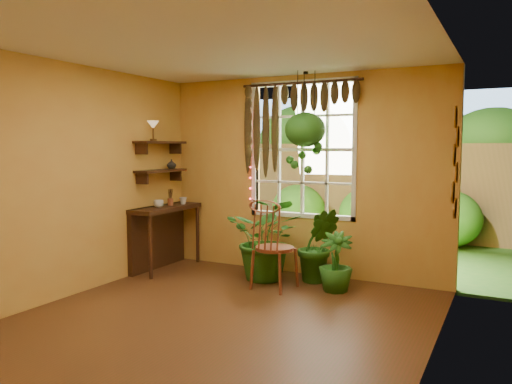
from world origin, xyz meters
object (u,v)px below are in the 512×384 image
windsor_chair (273,259)px  potted_plant_left (268,238)px  counter_ledge (160,230)px  potted_plant_mid (318,245)px  hanging_basket (305,133)px

windsor_chair → potted_plant_left: size_ratio=1.16×
counter_ledge → potted_plant_mid: size_ratio=1.25×
counter_ledge → windsor_chair: windsor_chair is taller
windsor_chair → potted_plant_mid: size_ratio=1.32×
potted_plant_left → counter_ledge: bearing=-175.6°
potted_plant_mid → hanging_basket: (-0.23, 0.08, 1.43)m
counter_ledge → hanging_basket: (2.05, 0.41, 1.36)m
potted_plant_mid → hanging_basket: bearing=160.0°
counter_ledge → hanging_basket: 2.49m
counter_ledge → potted_plant_mid: 2.30m
counter_ledge → hanging_basket: bearing=11.2°
windsor_chair → potted_plant_mid: 0.67m
counter_ledge → potted_plant_left: bearing=4.4°
windsor_chair → potted_plant_left: 0.46m
windsor_chair → potted_plant_mid: bearing=61.3°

